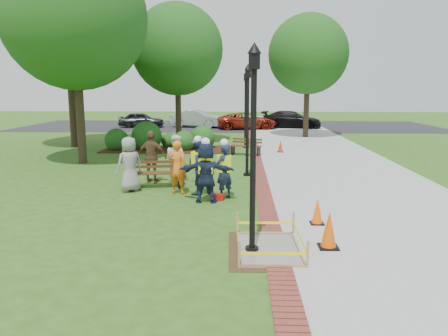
{
  "coord_description": "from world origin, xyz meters",
  "views": [
    {
      "loc": [
        1.0,
        -11.71,
        3.4
      ],
      "look_at": [
        0.5,
        1.2,
        1.0
      ],
      "focal_mm": 35.0,
      "sensor_mm": 36.0,
      "label": 1
    }
  ],
  "objects_px": {
    "lamp_near": "(253,134)",
    "hivis_worker_c": "(198,166)",
    "cone_front": "(329,231)",
    "hivis_worker_b": "(224,169)",
    "bench_near": "(158,179)",
    "wet_concrete_pad": "(269,240)",
    "hivis_worker_a": "(206,171)"
  },
  "relations": [
    {
      "from": "cone_front",
      "to": "lamp_near",
      "type": "distance_m",
      "value": 2.66
    },
    {
      "from": "wet_concrete_pad",
      "to": "lamp_near",
      "type": "distance_m",
      "value": 2.28
    },
    {
      "from": "bench_near",
      "to": "lamp_near",
      "type": "relative_size",
      "value": 0.41
    },
    {
      "from": "wet_concrete_pad",
      "to": "hivis_worker_a",
      "type": "height_order",
      "value": "hivis_worker_a"
    },
    {
      "from": "cone_front",
      "to": "hivis_worker_c",
      "type": "xyz_separation_m",
      "value": [
        -3.24,
        4.67,
        0.54
      ]
    },
    {
      "from": "lamp_near",
      "to": "hivis_worker_c",
      "type": "bearing_deg",
      "value": 108.1
    },
    {
      "from": "wet_concrete_pad",
      "to": "bench_near",
      "type": "distance_m",
      "value": 6.7
    },
    {
      "from": "wet_concrete_pad",
      "to": "hivis_worker_c",
      "type": "bearing_deg",
      "value": 112.17
    },
    {
      "from": "wet_concrete_pad",
      "to": "cone_front",
      "type": "bearing_deg",
      "value": 6.42
    },
    {
      "from": "wet_concrete_pad",
      "to": "hivis_worker_a",
      "type": "relative_size",
      "value": 1.2
    },
    {
      "from": "wet_concrete_pad",
      "to": "lamp_near",
      "type": "height_order",
      "value": "lamp_near"
    },
    {
      "from": "wet_concrete_pad",
      "to": "bench_near",
      "type": "xyz_separation_m",
      "value": [
        -3.45,
        5.75,
        0.05
      ]
    },
    {
      "from": "cone_front",
      "to": "hivis_worker_b",
      "type": "distance_m",
      "value": 4.83
    },
    {
      "from": "hivis_worker_b",
      "to": "bench_near",
      "type": "bearing_deg",
      "value": 148.54
    },
    {
      "from": "cone_front",
      "to": "lamp_near",
      "type": "relative_size",
      "value": 0.19
    },
    {
      "from": "hivis_worker_b",
      "to": "hivis_worker_c",
      "type": "distance_m",
      "value": 0.99
    },
    {
      "from": "lamp_near",
      "to": "hivis_worker_b",
      "type": "distance_m",
      "value": 4.73
    },
    {
      "from": "hivis_worker_a",
      "to": "hivis_worker_b",
      "type": "xyz_separation_m",
      "value": [
        0.53,
        0.46,
        -0.04
      ]
    },
    {
      "from": "wet_concrete_pad",
      "to": "hivis_worker_b",
      "type": "height_order",
      "value": "hivis_worker_b"
    },
    {
      "from": "bench_near",
      "to": "hivis_worker_c",
      "type": "relative_size",
      "value": 0.92
    },
    {
      "from": "wet_concrete_pad",
      "to": "hivis_worker_b",
      "type": "distance_m",
      "value": 4.51
    },
    {
      "from": "lamp_near",
      "to": "hivis_worker_c",
      "type": "relative_size",
      "value": 2.25
    },
    {
      "from": "wet_concrete_pad",
      "to": "hivis_worker_b",
      "type": "xyz_separation_m",
      "value": [
        -1.11,
        4.31,
        0.69
      ]
    },
    {
      "from": "hivis_worker_a",
      "to": "hivis_worker_b",
      "type": "height_order",
      "value": "hivis_worker_a"
    },
    {
      "from": "hivis_worker_b",
      "to": "lamp_near",
      "type": "bearing_deg",
      "value": -80.31
    },
    {
      "from": "lamp_near",
      "to": "hivis_worker_c",
      "type": "distance_m",
      "value": 5.39
    },
    {
      "from": "lamp_near",
      "to": "wet_concrete_pad",
      "type": "bearing_deg",
      "value": 14.05
    },
    {
      "from": "cone_front",
      "to": "hivis_worker_c",
      "type": "bearing_deg",
      "value": 124.74
    },
    {
      "from": "wet_concrete_pad",
      "to": "hivis_worker_b",
      "type": "bearing_deg",
      "value": 104.44
    },
    {
      "from": "bench_near",
      "to": "hivis_worker_c",
      "type": "bearing_deg",
      "value": -31.92
    },
    {
      "from": "bench_near",
      "to": "wet_concrete_pad",
      "type": "bearing_deg",
      "value": -58.99
    },
    {
      "from": "bench_near",
      "to": "hivis_worker_a",
      "type": "xyz_separation_m",
      "value": [
        1.82,
        -1.89,
        0.68
      ]
    }
  ]
}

